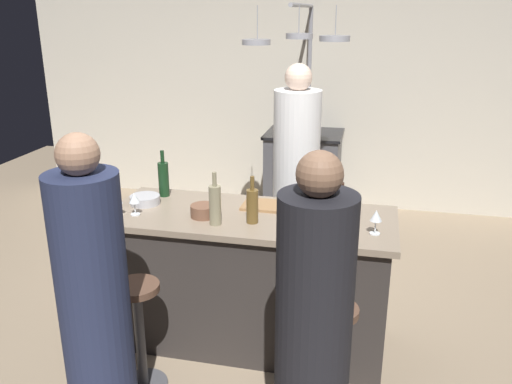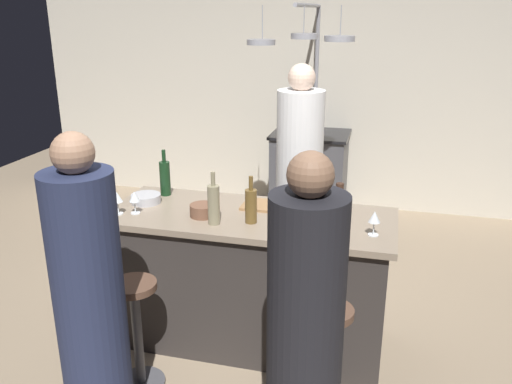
{
  "view_description": "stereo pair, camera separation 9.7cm",
  "coord_description": "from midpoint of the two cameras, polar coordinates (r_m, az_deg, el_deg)",
  "views": [
    {
      "loc": [
        0.72,
        -3.02,
        2.12
      ],
      "look_at": [
        0.0,
        0.15,
        1.0
      ],
      "focal_mm": 37.37,
      "sensor_mm": 36.0,
      "label": 1
    },
    {
      "loc": [
        0.81,
        -2.99,
        2.12
      ],
      "look_at": [
        0.0,
        0.15,
        1.0
      ],
      "focal_mm": 37.37,
      "sensor_mm": 36.0,
      "label": 2
    }
  ],
  "objects": [
    {
      "name": "bar_stool_right",
      "position": [
        2.96,
        8.5,
        -17.3
      ],
      "size": [
        0.28,
        0.28,
        0.68
      ],
      "color": "#4C4C51",
      "rests_on": "ground_plane"
    },
    {
      "name": "back_wall",
      "position": [
        5.96,
        7.09,
        10.96
      ],
      "size": [
        6.4,
        0.16,
        2.6
      ],
      "primitive_type": "cube",
      "color": "beige",
      "rests_on": "ground_plane"
    },
    {
      "name": "wine_bottle_white",
      "position": [
        3.15,
        -3.68,
        -1.27
      ],
      "size": [
        0.07,
        0.07,
        0.32
      ],
      "color": "gray",
      "rests_on": "kitchen_island"
    },
    {
      "name": "stove_range",
      "position": [
        5.76,
        6.22,
        2.0
      ],
      "size": [
        0.8,
        0.64,
        0.89
      ],
      "color": "#47474C",
      "rests_on": "ground_plane"
    },
    {
      "name": "wine_bottle_amber",
      "position": [
        3.17,
        0.33,
        -1.42
      ],
      "size": [
        0.07,
        0.07,
        0.29
      ],
      "color": "brown",
      "rests_on": "kitchen_island"
    },
    {
      "name": "overhead_pot_rack",
      "position": [
        5.02,
        6.1,
        13.79
      ],
      "size": [
        0.89,
        1.36,
        2.17
      ],
      "color": "gray",
      "rests_on": "ground_plane"
    },
    {
      "name": "mixing_bowl_steel",
      "position": [
        3.59,
        -10.94,
        -0.7
      ],
      "size": [
        0.2,
        0.2,
        0.06
      ],
      "primitive_type": "cylinder",
      "color": "#B7B7BC",
      "rests_on": "kitchen_island"
    },
    {
      "name": "wine_bottle_rose",
      "position": [
        2.98,
        8.51,
        -2.8
      ],
      "size": [
        0.07,
        0.07,
        0.32
      ],
      "color": "#B78C8E",
      "rests_on": "kitchen_island"
    },
    {
      "name": "wine_glass_near_left_guest",
      "position": [
        3.4,
        -13.85,
        -0.65
      ],
      "size": [
        0.07,
        0.07,
        0.15
      ],
      "color": "silver",
      "rests_on": "kitchen_island"
    },
    {
      "name": "mixing_bowl_wooden",
      "position": [
        3.31,
        -4.87,
        -1.97
      ],
      "size": [
        0.16,
        0.16,
        0.08
      ],
      "primitive_type": "cylinder",
      "color": "brown",
      "rests_on": "kitchen_island"
    },
    {
      "name": "wine_glass_by_chef",
      "position": [
        3.39,
        -12.1,
        -0.6
      ],
      "size": [
        0.07,
        0.07,
        0.15
      ],
      "color": "silver",
      "rests_on": "kitchen_island"
    },
    {
      "name": "cutting_board",
      "position": [
        3.46,
        2.01,
        -1.48
      ],
      "size": [
        0.32,
        0.22,
        0.02
      ],
      "primitive_type": "cube",
      "color": "#997047",
      "rests_on": "kitchen_island"
    },
    {
      "name": "kitchen_island",
      "position": [
        3.52,
        0.18,
        -9.24
      ],
      "size": [
        1.8,
        0.72,
        0.9
      ],
      "color": "#332D2B",
      "rests_on": "ground_plane"
    },
    {
      "name": "guest_right",
      "position": [
        2.44,
        6.41,
        -15.44
      ],
      "size": [
        0.34,
        0.34,
        1.6
      ],
      "color": "black",
      "rests_on": "ground_plane"
    },
    {
      "name": "pepper_mill",
      "position": [
        3.33,
        9.72,
        -0.8
      ],
      "size": [
        0.05,
        0.05,
        0.21
      ],
      "primitive_type": "cylinder",
      "color": "#382319",
      "rests_on": "kitchen_island"
    },
    {
      "name": "bar_stool_left",
      "position": [
        3.22,
        -11.74,
        -14.26
      ],
      "size": [
        0.28,
        0.28,
        0.68
      ],
      "color": "#4C4C51",
      "rests_on": "ground_plane"
    },
    {
      "name": "guest_left",
      "position": [
        2.76,
        -16.35,
        -11.58
      ],
      "size": [
        0.34,
        0.34,
        1.61
      ],
      "color": "#262D4C",
      "rests_on": "ground_plane"
    },
    {
      "name": "wine_bottle_red",
      "position": [
        3.69,
        -8.98,
        1.53
      ],
      "size": [
        0.07,
        0.07,
        0.32
      ],
      "color": "#143319",
      "rests_on": "kitchen_island"
    },
    {
      "name": "ground_plane",
      "position": [
        3.75,
        0.17,
        -15.34
      ],
      "size": [
        9.0,
        9.0,
        0.0
      ],
      "primitive_type": "plane",
      "color": "gray"
    },
    {
      "name": "wine_glass_near_right_guest",
      "position": [
        3.08,
        13.44,
        -2.74
      ],
      "size": [
        0.07,
        0.07,
        0.15
      ],
      "color": "silver",
      "rests_on": "kitchen_island"
    },
    {
      "name": "chef",
      "position": [
        4.27,
        5.26,
        1.02
      ],
      "size": [
        0.37,
        0.37,
        1.74
      ],
      "color": "white",
      "rests_on": "ground_plane"
    }
  ]
}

